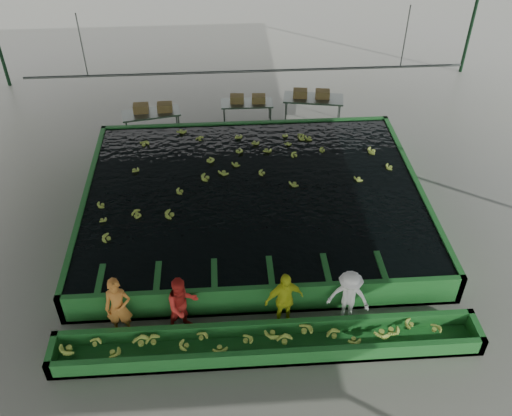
{
  "coord_description": "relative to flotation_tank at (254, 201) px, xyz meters",
  "views": [
    {
      "loc": [
        -0.85,
        -11.9,
        10.99
      ],
      "look_at": [
        0.0,
        0.5,
        1.0
      ],
      "focal_mm": 40.0,
      "sensor_mm": 36.0,
      "label": 1
    }
  ],
  "objects": [
    {
      "name": "box_stack_right",
      "position": [
        2.48,
        5.4,
        0.55
      ],
      "size": [
        1.37,
        0.55,
        0.29
      ],
      "primitive_type": null,
      "rotation": [
        0.0,
        0.0,
        -0.14
      ],
      "color": "brown",
      "rests_on": "packing_table_right"
    },
    {
      "name": "packing_table_right",
      "position": [
        2.56,
        5.35,
        0.05
      ],
      "size": [
        2.31,
        1.25,
        1.0
      ],
      "primitive_type": null,
      "rotation": [
        0.0,
        0.0,
        -0.18
      ],
      "color": "#59605B",
      "rests_on": "ground"
    },
    {
      "name": "box_stack_left",
      "position": [
        -3.28,
        4.86,
        0.48
      ],
      "size": [
        1.38,
        0.42,
        0.3
      ],
      "primitive_type": null,
      "rotation": [
        0.0,
        0.0,
        0.03
      ],
      "color": "brown",
      "rests_on": "packing_table_left"
    },
    {
      "name": "worker_d",
      "position": [
        2.0,
        -4.3,
        0.34
      ],
      "size": [
        1.14,
        0.86,
        1.57
      ],
      "primitive_type": "imported",
      "rotation": [
        0.0,
        0.0,
        -0.3
      ],
      "color": "white",
      "rests_on": "ground"
    },
    {
      "name": "packing_table_left",
      "position": [
        -3.36,
        4.77,
        0.01
      ],
      "size": [
        2.16,
        1.17,
        0.93
      ],
      "primitive_type": null,
      "rotation": [
        0.0,
        0.0,
        0.18
      ],
      "color": "#59605B",
      "rests_on": "ground"
    },
    {
      "name": "box_stack_mid",
      "position": [
        0.14,
        5.42,
        0.42
      ],
      "size": [
        1.31,
        0.43,
        0.28
      ],
      "primitive_type": null,
      "rotation": [
        0.0,
        0.0,
        -0.06
      ],
      "color": "brown",
      "rests_on": "packing_table_mid"
    },
    {
      "name": "worker_a",
      "position": [
        -3.45,
        -4.3,
        0.41
      ],
      "size": [
        0.63,
        0.42,
        1.71
      ],
      "primitive_type": "imported",
      "rotation": [
        0.0,
        0.0,
        0.02
      ],
      "color": "orange",
      "rests_on": "ground"
    },
    {
      "name": "ground",
      "position": [
        0.0,
        -1.5,
        -0.45
      ],
      "size": [
        80.0,
        80.0,
        0.0
      ],
      "primitive_type": "plane",
      "color": "slate",
      "rests_on": "ground"
    },
    {
      "name": "worker_b",
      "position": [
        -1.97,
        -4.3,
        0.37
      ],
      "size": [
        0.98,
        0.89,
        1.65
      ],
      "primitive_type": "imported",
      "rotation": [
        0.0,
        0.0,
        0.41
      ],
      "color": "red",
      "rests_on": "ground"
    },
    {
      "name": "shed_posts",
      "position": [
        0.0,
        -1.5,
        2.05
      ],
      "size": [
        20.0,
        22.0,
        5.0
      ],
      "primitive_type": null,
      "color": "black",
      "rests_on": "ground"
    },
    {
      "name": "cableway_rail",
      "position": [
        0.0,
        3.5,
        2.55
      ],
      "size": [
        0.08,
        0.08,
        14.0
      ],
      "primitive_type": "cylinder",
      "color": "#59605B",
      "rests_on": "shed_roof"
    },
    {
      "name": "trough_bananas",
      "position": [
        0.0,
        -5.1,
        -0.05
      ],
      "size": [
        8.92,
        0.59,
        0.12
      ],
      "primitive_type": null,
      "color": "#97B23C",
      "rests_on": "sorting_trough"
    },
    {
      "name": "sorting_trough",
      "position": [
        0.0,
        -5.1,
        -0.2
      ],
      "size": [
        10.0,
        1.0,
        0.5
      ],
      "primitive_type": null,
      "color": "#1E6525",
      "rests_on": "ground"
    },
    {
      "name": "rail_hanger_right",
      "position": [
        5.0,
        3.5,
        3.55
      ],
      "size": [
        0.04,
        0.04,
        2.0
      ],
      "primitive_type": "cylinder",
      "color": "#59605B",
      "rests_on": "shed_roof"
    },
    {
      "name": "tank_water",
      "position": [
        0.0,
        -0.0,
        0.4
      ],
      "size": [
        9.7,
        7.7,
        0.0
      ],
      "primitive_type": "cube",
      "color": "black",
      "rests_on": "flotation_tank"
    },
    {
      "name": "flotation_tank",
      "position": [
        0.0,
        0.0,
        0.0
      ],
      "size": [
        10.0,
        8.0,
        0.9
      ],
      "primitive_type": null,
      "color": "#1E6525",
      "rests_on": "ground"
    },
    {
      "name": "floating_bananas",
      "position": [
        0.0,
        0.8,
        0.4
      ],
      "size": [
        9.16,
        6.25,
        0.12
      ],
      "primitive_type": null,
      "color": "#97B23C",
      "rests_on": "tank_water"
    },
    {
      "name": "worker_c",
      "position": [
        0.44,
        -4.3,
        0.37
      ],
      "size": [
        1.03,
        0.63,
        1.64
      ],
      "primitive_type": "imported",
      "rotation": [
        0.0,
        0.0,
        0.25
      ],
      "color": "#C6D41C",
      "rests_on": "ground"
    },
    {
      "name": "packing_table_mid",
      "position": [
        0.1,
        5.39,
        -0.02
      ],
      "size": [
        1.92,
        0.8,
        0.87
      ],
      "primitive_type": null,
      "rotation": [
        0.0,
        0.0,
        -0.02
      ],
      "color": "#59605B",
      "rests_on": "ground"
    },
    {
      "name": "rail_hanger_left",
      "position": [
        -5.0,
        3.5,
        3.55
      ],
      "size": [
        0.04,
        0.04,
        2.0
      ],
      "primitive_type": "cylinder",
      "color": "#59605B",
      "rests_on": "shed_roof"
    },
    {
      "name": "shed_roof",
      "position": [
        0.0,
        -1.5,
        4.55
      ],
      "size": [
        20.0,
        22.0,
        0.04
      ],
      "primitive_type": "cube",
      "color": "slate",
      "rests_on": "shed_posts"
    }
  ]
}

